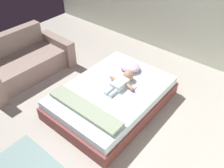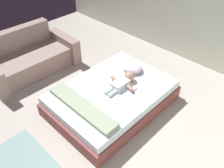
# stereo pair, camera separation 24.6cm
# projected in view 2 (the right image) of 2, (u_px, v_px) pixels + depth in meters

# --- Properties ---
(ground_plane) EXTENTS (8.00, 8.00, 0.00)m
(ground_plane) POSITION_uv_depth(u_px,v_px,m) (91.00, 131.00, 3.69)
(ground_plane) COLOR #AFA89D
(wall_behind_bed) EXTENTS (8.00, 0.12, 2.55)m
(wall_behind_bed) POSITION_uv_depth(u_px,v_px,m) (201.00, 3.00, 4.55)
(wall_behind_bed) COLOR silver
(wall_behind_bed) RESTS_ON ground_plane
(bed) EXTENTS (1.46, 2.06, 0.39)m
(bed) POSITION_uv_depth(u_px,v_px,m) (112.00, 97.00, 4.03)
(bed) COLOR brown
(bed) RESTS_ON ground_plane
(pillow) EXTENTS (0.40, 0.34, 0.14)m
(pillow) POSITION_uv_depth(u_px,v_px,m) (132.00, 67.00, 4.27)
(pillow) COLOR silver
(pillow) RESTS_ON bed
(baby) EXTENTS (0.50, 0.65, 0.19)m
(baby) POSITION_uv_depth(u_px,v_px,m) (123.00, 82.00, 3.94)
(baby) COLOR silver
(baby) RESTS_ON bed
(toothbrush) EXTENTS (0.04, 0.15, 0.02)m
(toothbrush) POSITION_uv_depth(u_px,v_px,m) (135.00, 90.00, 3.86)
(toothbrush) COLOR #BC2BA2
(toothbrush) RESTS_ON bed
(couch) EXTENTS (1.07, 1.84, 0.82)m
(couch) POSITION_uv_depth(u_px,v_px,m) (29.00, 58.00, 4.84)
(couch) COLOR gray
(couch) RESTS_ON ground_plane
(blanket) EXTENTS (1.31, 0.27, 0.07)m
(blanket) POSITION_uv_depth(u_px,v_px,m) (82.00, 107.00, 3.52)
(blanket) COLOR #94A487
(blanket) RESTS_ON bed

